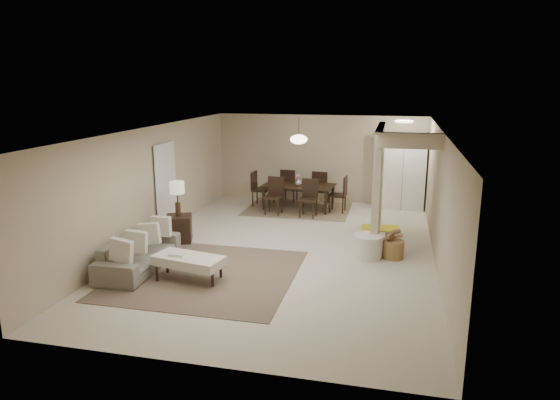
% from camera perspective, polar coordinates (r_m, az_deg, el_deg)
% --- Properties ---
extents(floor, '(9.00, 9.00, 0.00)m').
position_cam_1_polar(floor, '(10.51, 0.68, -5.68)').
color(floor, beige).
rests_on(floor, ground).
extents(ceiling, '(9.00, 9.00, 0.00)m').
position_cam_1_polar(ceiling, '(9.97, 0.72, 8.01)').
color(ceiling, white).
rests_on(ceiling, back_wall).
extents(back_wall, '(6.00, 0.00, 6.00)m').
position_cam_1_polar(back_wall, '(14.52, 4.56, 4.74)').
color(back_wall, '#C6B695').
rests_on(back_wall, floor).
extents(left_wall, '(0.00, 9.00, 9.00)m').
position_cam_1_polar(left_wall, '(11.19, -14.48, 1.71)').
color(left_wall, '#C6B695').
rests_on(left_wall, floor).
extents(right_wall, '(0.00, 9.00, 9.00)m').
position_cam_1_polar(right_wall, '(9.98, 17.77, 0.08)').
color(right_wall, '#C6B695').
rests_on(right_wall, floor).
extents(partition, '(0.15, 2.50, 2.50)m').
position_cam_1_polar(partition, '(11.17, 11.17, 1.86)').
color(partition, '#C6B695').
rests_on(partition, floor).
extents(doorway, '(0.04, 0.90, 2.04)m').
position_cam_1_polar(doorway, '(11.75, -12.94, 1.20)').
color(doorway, black).
rests_on(doorway, floor).
extents(pantry_cabinet, '(1.20, 0.55, 2.10)m').
position_cam_1_polar(pantry_cabinet, '(14.05, 13.85, 3.27)').
color(pantry_cabinet, white).
rests_on(pantry_cabinet, floor).
extents(flush_light, '(0.44, 0.44, 0.05)m').
position_cam_1_polar(flush_light, '(12.93, 14.00, 8.71)').
color(flush_light, white).
rests_on(flush_light, ceiling).
extents(living_rug, '(3.20, 3.20, 0.01)m').
position_cam_1_polar(living_rug, '(9.31, -8.43, -8.39)').
color(living_rug, brown).
rests_on(living_rug, floor).
extents(sofa, '(2.13, 0.90, 0.61)m').
position_cam_1_polar(sofa, '(9.76, -15.81, -5.86)').
color(sofa, slate).
rests_on(sofa, floor).
extents(ottoman_bench, '(1.33, 0.80, 0.45)m').
position_cam_1_polar(ottoman_bench, '(9.00, -10.40, -6.85)').
color(ottoman_bench, beige).
rests_on(ottoman_bench, living_rug).
extents(side_table, '(0.68, 0.68, 0.59)m').
position_cam_1_polar(side_table, '(11.15, -11.47, -3.24)').
color(side_table, black).
rests_on(side_table, floor).
extents(table_lamp, '(0.32, 0.32, 0.76)m').
position_cam_1_polar(table_lamp, '(10.94, -11.68, 1.06)').
color(table_lamp, '#41321C').
rests_on(table_lamp, side_table).
extents(round_pouf, '(0.59, 0.59, 0.46)m').
position_cam_1_polar(round_pouf, '(10.13, 9.97, -5.27)').
color(round_pouf, beige).
rests_on(round_pouf, floor).
extents(wicker_basket, '(0.54, 0.54, 0.36)m').
position_cam_1_polar(wicker_basket, '(10.23, 12.81, -5.52)').
color(wicker_basket, brown).
rests_on(wicker_basket, floor).
extents(dining_rug, '(2.80, 2.10, 0.01)m').
position_cam_1_polar(dining_rug, '(13.76, 2.09, -1.01)').
color(dining_rug, '#80704F').
rests_on(dining_rug, floor).
extents(dining_table, '(1.99, 1.21, 0.67)m').
position_cam_1_polar(dining_table, '(13.68, 2.10, 0.33)').
color(dining_table, black).
rests_on(dining_table, dining_rug).
extents(dining_chairs, '(2.65, 2.00, 0.98)m').
position_cam_1_polar(dining_chairs, '(13.65, 2.10, 0.96)').
color(dining_chairs, black).
rests_on(dining_chairs, dining_rug).
extents(vase, '(0.19, 0.19, 0.18)m').
position_cam_1_polar(vase, '(13.59, 2.11, 2.08)').
color(vase, silver).
rests_on(vase, dining_table).
extents(yellow_mat, '(0.94, 0.63, 0.01)m').
position_cam_1_polar(yellow_mat, '(12.23, 11.39, -3.15)').
color(yellow_mat, yellow).
rests_on(yellow_mat, floor).
extents(pendant_light, '(0.46, 0.46, 0.71)m').
position_cam_1_polar(pendant_light, '(13.41, 2.16, 6.94)').
color(pendant_light, '#41321C').
rests_on(pendant_light, ceiling).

